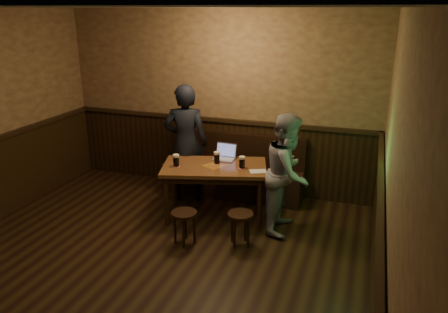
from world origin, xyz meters
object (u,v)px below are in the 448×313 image
pub_table (214,172)px  pint_left (176,160)px  laptop (225,155)px  stool_left (184,218)px  pint_mid (217,158)px  stool_right (240,220)px  pint_right (242,162)px  person_suit (186,144)px  bench (233,175)px  person_grey (288,173)px

pub_table → pint_left: (-0.48, -0.20, 0.19)m
pub_table → laptop: 0.35m
stool_left → pint_mid: 1.06m
stool_right → pint_left: size_ratio=2.48×
stool_left → stool_right: (0.66, 0.20, -0.00)m
pint_mid → pint_right: pint_mid is taller
pint_right → person_suit: 1.05m
pub_table → person_suit: bearing=130.6°
bench → stool_left: size_ratio=5.13×
pint_left → person_grey: 1.51m
pint_left → person_suit: (-0.11, 0.59, 0.05)m
pint_mid → laptop: 0.23m
bench → stool_right: (0.58, -1.46, 0.03)m
stool_right → person_grey: bearing=53.6°
bench → person_grey: 1.42m
laptop → pint_right: bearing=-37.1°
laptop → person_grey: person_grey is taller
stool_right → pint_left: bearing=156.9°
person_grey → pint_right: bearing=86.0°
laptop → person_suit: person_suit is taller
pint_mid → person_suit: size_ratio=0.10×
person_suit → person_grey: size_ratio=1.14×
stool_left → bench: bearing=87.1°
stool_left → stool_right: size_ratio=1.00×
stool_right → pint_right: (-0.19, 0.68, 0.49)m
bench → stool_left: bearing=-92.9°
stool_right → pint_left: pint_left is taller
stool_left → stool_right: 0.69m
stool_right → pint_right: size_ratio=2.56×
stool_left → laptop: size_ratio=1.37×
pint_mid → pub_table: bearing=-92.9°
stool_left → person_grey: person_grey is taller
pint_mid → pint_right: (0.38, -0.06, -0.00)m
stool_right → pint_right: 0.86m
pub_table → pint_mid: (0.00, 0.09, 0.18)m
pint_mid → person_grey: person_grey is taller
pub_table → pint_left: size_ratio=9.12×
pint_mid → person_grey: bearing=-7.6°
pint_left → pint_mid: bearing=31.0°
pint_left → person_suit: person_suit is taller
pint_left → bench: bearing=64.7°
pint_right → person_suit: bearing=159.5°
pint_mid → pint_left: bearing=-149.0°
pub_table → pint_mid: pint_mid is taller
stool_left → laptop: laptop is taller
laptop → person_suit: size_ratio=0.18×
bench → pint_left: bearing=-115.3°
bench → pint_right: 1.02m
laptop → stool_right: bearing=-58.1°
pint_right → laptop: laptop is taller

